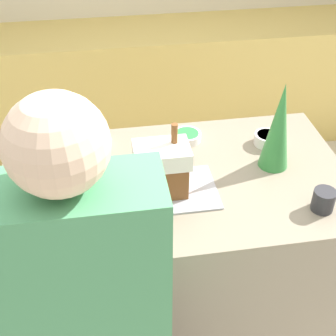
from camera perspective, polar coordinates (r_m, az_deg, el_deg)
The scene contains 11 objects.
ground_plane at distance 2.61m, azimuth 0.80°, elevation -17.77°, with size 12.00×12.00×0.00m, color beige.
back_cabinet_block at distance 3.64m, azimuth -3.86°, elevation 9.71°, with size 6.00×0.60×0.91m.
kitchen_island at distance 2.24m, azimuth 0.91°, elevation -10.83°, with size 1.43×0.84×0.95m.
baking_tray at distance 1.84m, azimuth -0.72°, elevation -2.89°, with size 0.43×0.27×0.01m.
gingerbread_house at distance 1.77m, azimuth -0.74°, elevation -0.03°, with size 0.21×0.15×0.29m.
decorative_tree at distance 1.93m, azimuth 13.35°, elevation 4.94°, with size 0.12×0.12×0.38m.
candy_bowl_center_rear at distance 1.88m, azimuth -12.95°, elevation -2.22°, with size 0.13×0.13×0.05m.
candy_bowl_beside_tree at distance 2.13m, azimuth 2.33°, elevation 3.92°, with size 0.13×0.13×0.04m.
candy_bowl_behind_tray at distance 2.14m, azimuth 12.01°, elevation 3.52°, with size 0.12×0.12×0.05m.
candy_bowl_near_tray_left at distance 2.10m, azimuth -8.68°, elevation 2.97°, with size 0.10×0.10×0.04m.
mug at distance 1.84m, azimuth 18.42°, elevation -3.75°, with size 0.08×0.08×0.09m.
Camera 1 is at (-0.27, -1.47, 2.15)m, focal length 50.00 mm.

